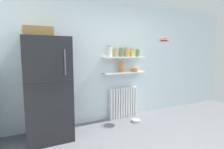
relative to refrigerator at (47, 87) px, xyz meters
name	(u,v)px	position (x,y,z in m)	size (l,w,h in m)	color
back_wall	(110,61)	(1.38, 0.40, 0.40)	(7.04, 0.10, 2.60)	silver
refrigerator	(47,87)	(0.00, 0.00, 0.00)	(0.73, 0.74, 1.88)	black
radiator	(123,103)	(1.65, 0.27, -0.55)	(0.68, 0.12, 0.69)	white
wall_shelf_lower	(124,73)	(1.65, 0.24, 0.14)	(0.99, 0.22, 0.03)	white
wall_shelf_upper	(124,57)	(1.65, 0.24, 0.48)	(0.99, 0.22, 0.03)	white
storage_jar_0	(109,51)	(1.30, 0.24, 0.60)	(0.11, 0.11, 0.23)	silver
storage_jar_1	(115,53)	(1.44, 0.24, 0.58)	(0.10, 0.10, 0.18)	tan
storage_jar_2	(121,52)	(1.58, 0.24, 0.59)	(0.08, 0.08, 0.21)	#5B7F4C
storage_jar_3	(127,52)	(1.73, 0.24, 0.59)	(0.12, 0.12, 0.20)	tan
storage_jar_4	(132,53)	(1.87, 0.24, 0.57)	(0.11, 0.11, 0.17)	yellow
storage_jar_5	(138,53)	(2.01, 0.24, 0.57)	(0.09, 0.09, 0.17)	#5B7F4C
vase	(121,67)	(1.58, 0.24, 0.28)	(0.09, 0.09, 0.25)	#CC7033
shelf_bowl	(135,70)	(1.94, 0.24, 0.19)	(0.17, 0.17, 0.08)	orange
pet_food_bowl	(136,121)	(1.77, -0.09, -0.87)	(0.19, 0.19, 0.05)	#B7B7BC
hanging_fruit_basket	(164,40)	(2.43, -0.14, 0.85)	(0.29, 0.29, 0.10)	#B2B2B7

